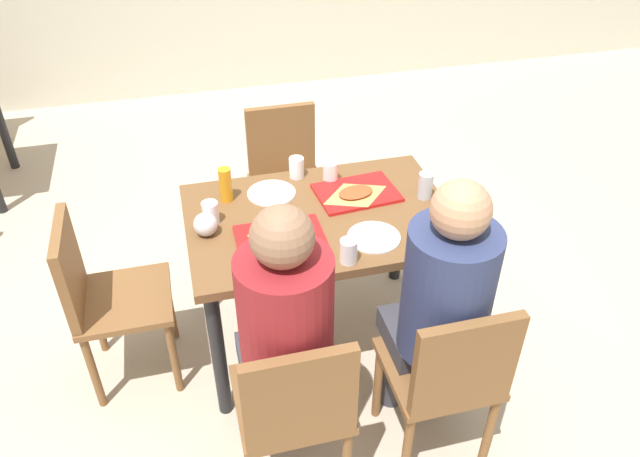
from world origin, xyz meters
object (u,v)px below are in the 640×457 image
at_px(tray_red_far, 357,193).
at_px(plastic_cup_b, 349,251).
at_px(chair_left_end, 101,293).
at_px(paper_plate_near_edge, 374,237).
at_px(soda_can, 425,186).
at_px(chair_near_right, 448,374).
at_px(pizza_slice_a, 276,237).
at_px(condiment_bottle, 226,185).
at_px(plastic_cup_c, 211,213).
at_px(chair_far_side, 285,172).
at_px(main_table, 320,233).
at_px(person_in_red, 285,328).
at_px(person_in_brown_jacket, 441,299).
at_px(pizza_slice_b, 356,193).
at_px(plastic_cup_d, 330,172).
at_px(chair_near_left, 295,406).
at_px(paper_plate_center, 271,193).
at_px(foil_bundle, 206,224).
at_px(tray_red_near, 281,239).
at_px(plastic_cup_a, 296,168).

bearing_deg(tray_red_far, plastic_cup_b, -110.93).
distance_m(chair_left_end, paper_plate_near_edge, 1.18).
bearing_deg(soda_can, chair_near_right, -104.22).
xyz_separation_m(chair_left_end, pizza_slice_a, (0.74, -0.15, 0.26)).
bearing_deg(condiment_bottle, plastic_cup_b, -53.76).
xyz_separation_m(plastic_cup_b, condiment_bottle, (-0.40, 0.55, 0.03)).
height_order(plastic_cup_c, soda_can, soda_can).
distance_m(chair_far_side, tray_red_far, 0.73).
bearing_deg(condiment_bottle, chair_near_right, -56.27).
bearing_deg(plastic_cup_b, main_table, 94.93).
bearing_deg(paper_plate_near_edge, person_in_red, -137.66).
distance_m(chair_near_right, chair_left_end, 1.47).
height_order(person_in_brown_jacket, soda_can, person_in_brown_jacket).
distance_m(pizza_slice_b, plastic_cup_d, 0.18).
xyz_separation_m(person_in_brown_jacket, tray_red_far, (-0.09, 0.76, -0.00)).
relative_size(chair_near_left, soda_can, 7.00).
distance_m(chair_near_right, plastic_cup_d, 1.09).
bearing_deg(chair_left_end, person_in_brown_jacket, -27.02).
xyz_separation_m(chair_near_left, chair_far_side, (0.29, 1.55, 0.00)).
bearing_deg(condiment_bottle, paper_plate_center, 0.00).
bearing_deg(foil_bundle, chair_near_right, -44.20).
bearing_deg(plastic_cup_b, tray_red_near, 139.55).
bearing_deg(plastic_cup_c, chair_left_end, -173.25).
bearing_deg(tray_red_near, soda_can, 12.81).
xyz_separation_m(tray_red_near, pizza_slice_b, (0.39, 0.23, 0.02)).
distance_m(chair_near_right, soda_can, 0.87).
bearing_deg(foil_bundle, pizza_slice_a, -25.04).
distance_m(paper_plate_center, condiment_bottle, 0.22).
distance_m(chair_near_left, paper_plate_center, 1.03).
bearing_deg(pizza_slice_a, condiment_bottle, 113.16).
xyz_separation_m(person_in_red, pizza_slice_a, (0.07, 0.49, 0.02)).
distance_m(chair_left_end, foil_bundle, 0.55).
height_order(main_table, pizza_slice_a, pizza_slice_a).
height_order(main_table, soda_can, soda_can).
bearing_deg(chair_left_end, soda_can, 0.78).
xyz_separation_m(tray_red_near, foil_bundle, (-0.29, 0.12, 0.04)).
height_order(main_table, plastic_cup_a, plastic_cup_a).
height_order(person_in_brown_jacket, plastic_cup_b, person_in_brown_jacket).
bearing_deg(person_in_brown_jacket, chair_near_left, -166.35).
distance_m(tray_red_near, plastic_cup_b, 0.31).
distance_m(tray_red_far, paper_plate_near_edge, 0.34).
height_order(tray_red_near, pizza_slice_a, pizza_slice_a).
bearing_deg(foil_bundle, plastic_cup_d, 24.45).
xyz_separation_m(chair_near_left, condiment_bottle, (-0.09, 0.99, 0.32)).
bearing_deg(condiment_bottle, soda_can, -12.81).
distance_m(chair_left_end, tray_red_near, 0.81).
height_order(plastic_cup_b, plastic_cup_d, same).
distance_m(chair_far_side, foil_bundle, 0.98).
relative_size(chair_near_left, tray_red_far, 2.37).
distance_m(chair_near_left, tray_red_near, 0.69).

